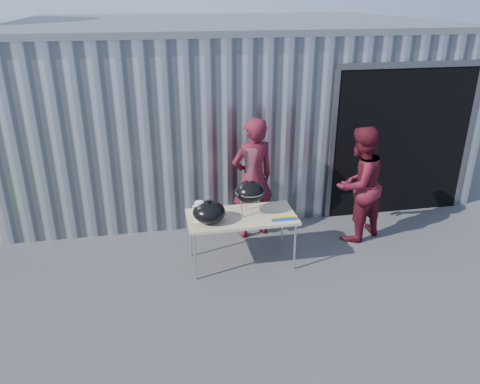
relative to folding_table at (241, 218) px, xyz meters
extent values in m
plane|color=#3A3A3C|center=(-0.32, -0.49, -0.71)|extent=(80.00, 80.00, 0.00)
cube|color=silver|center=(0.48, 4.21, 0.79)|extent=(8.00, 6.00, 3.00)
cube|color=slate|center=(0.48, 4.21, 2.34)|extent=(8.20, 6.20, 0.10)
cube|color=black|center=(2.98, 1.78, 0.54)|extent=(2.40, 1.20, 2.50)
cube|color=#4C4C51|center=(2.98, 1.21, 1.84)|extent=(2.52, 0.08, 0.10)
cube|color=tan|center=(0.00, 0.00, 0.02)|extent=(1.50, 0.75, 0.04)
cylinder|color=silver|center=(-0.69, -0.31, -0.35)|extent=(0.03, 0.03, 0.71)
cylinder|color=silver|center=(0.69, -0.31, -0.35)|extent=(0.03, 0.03, 0.71)
cylinder|color=silver|center=(-0.69, 0.32, -0.35)|extent=(0.03, 0.03, 0.71)
cylinder|color=silver|center=(0.69, 0.32, -0.35)|extent=(0.03, 0.03, 0.71)
ellipsoid|color=black|center=(0.12, 0.04, 0.37)|extent=(0.40, 0.40, 0.30)
cylinder|color=silver|center=(0.12, 0.04, 0.38)|extent=(0.41, 0.41, 0.02)
cylinder|color=silver|center=(0.12, 0.04, 0.39)|extent=(0.39, 0.39, 0.01)
cylinder|color=silver|center=(0.12, 0.18, 0.16)|extent=(0.02, 0.02, 0.24)
cylinder|color=silver|center=(0.00, -0.03, 0.16)|extent=(0.02, 0.02, 0.24)
cylinder|color=silver|center=(0.24, -0.03, 0.16)|extent=(0.02, 0.02, 0.24)
cylinder|color=#C47446|center=(0.00, 0.04, 0.41)|extent=(0.02, 0.14, 0.02)
cylinder|color=#C47446|center=(0.04, 0.04, 0.41)|extent=(0.02, 0.14, 0.02)
cylinder|color=#C47446|center=(0.08, 0.04, 0.41)|extent=(0.02, 0.14, 0.02)
cylinder|color=#C47446|center=(0.12, 0.04, 0.41)|extent=(0.02, 0.14, 0.02)
cylinder|color=#C47446|center=(0.16, 0.04, 0.41)|extent=(0.02, 0.14, 0.02)
cylinder|color=#C47446|center=(0.20, 0.04, 0.41)|extent=(0.02, 0.14, 0.02)
cylinder|color=#C47446|center=(0.24, 0.04, 0.41)|extent=(0.02, 0.14, 0.02)
cone|color=silver|center=(0.12, 0.04, 0.69)|extent=(0.20, 0.20, 0.55)
ellipsoid|color=black|center=(-0.46, -0.10, 0.18)|extent=(0.44, 0.44, 0.29)
cylinder|color=black|center=(-0.46, -0.10, 0.34)|extent=(0.05, 0.05, 0.03)
cylinder|color=white|center=(-0.58, -0.05, 0.18)|extent=(0.12, 0.12, 0.28)
cube|color=white|center=(-0.55, 0.18, 0.09)|extent=(0.20, 0.15, 0.10)
cube|color=blue|center=(0.53, -0.25, 0.07)|extent=(0.32, 0.06, 0.05)
cube|color=yellow|center=(0.53, -0.25, 0.10)|extent=(0.32, 0.06, 0.01)
imported|color=#56121F|center=(0.34, 0.82, 0.25)|extent=(0.80, 0.63, 1.92)
imported|color=#56121F|center=(1.90, 0.42, 0.19)|extent=(1.09, 1.00, 1.80)
camera|label=1|loc=(-1.12, -5.71, 2.88)|focal=35.00mm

